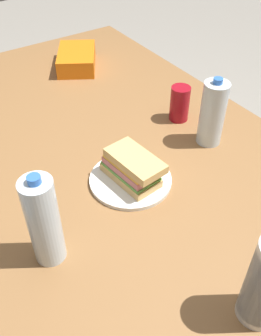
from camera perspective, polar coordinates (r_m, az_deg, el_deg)
The scene contains 8 objects.
ground_plane at distance 1.74m, azimuth -1.17°, elevation -17.30°, with size 8.00×8.00×0.00m, color gray.
dining_table at distance 1.22m, azimuth -1.61°, elevation -0.73°, with size 1.83×1.04×0.75m.
paper_plate at distance 1.07m, azimuth 0.00°, elevation -1.76°, with size 0.23×0.23×0.01m, color white.
sandwich at distance 1.04m, azimuth 0.21°, elevation 0.06°, with size 0.19×0.12×0.08m.
soda_can_red at distance 1.30m, azimuth 7.48°, elevation 9.69°, with size 0.07×0.07×0.12m, color maroon.
chip_bag at distance 1.66m, azimuth -8.16°, elevation 16.08°, with size 0.23×0.15×0.07m, color orange.
water_bottle_tall at distance 1.19m, azimuth 12.34°, elevation 8.09°, with size 0.08×0.08×0.22m.
water_bottle_spare at distance 0.84m, azimuth -13.03°, elevation -7.93°, with size 0.07×0.07×0.25m.
Camera 1 is at (0.77, -0.47, 1.49)m, focal length 40.14 mm.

